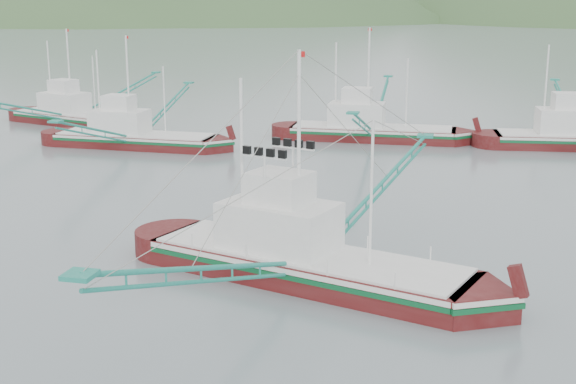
% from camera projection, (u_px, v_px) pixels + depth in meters
% --- Properties ---
extents(ground, '(1200.00, 1200.00, 0.00)m').
position_uv_depth(ground, '(259.00, 287.00, 38.06)').
color(ground, slate).
rests_on(ground, ground).
extents(main_boat, '(16.83, 28.71, 11.94)m').
position_uv_depth(main_boat, '(305.00, 234.00, 38.45)').
color(main_boat, '#450B0C').
rests_on(main_boat, ground).
extents(bg_boat_left, '(14.66, 26.44, 10.70)m').
position_uv_depth(bg_boat_left, '(133.00, 131.00, 71.86)').
color(bg_boat_left, '#450B0C').
rests_on(bg_boat_left, ground).
extents(bg_boat_far, '(15.42, 27.83, 11.26)m').
position_uv_depth(bg_boat_far, '(370.00, 124.00, 75.22)').
color(bg_boat_far, '#450B0C').
rests_on(bg_boat_far, ground).
extents(bg_boat_extra, '(15.08, 25.74, 10.70)m').
position_uv_depth(bg_boat_extra, '(74.00, 105.00, 83.72)').
color(bg_boat_extra, '#450B0C').
rests_on(bg_boat_extra, ground).
extents(headland_left, '(448.00, 308.00, 210.00)m').
position_uv_depth(headland_left, '(111.00, 18.00, 418.31)').
color(headland_left, '#37592E').
rests_on(headland_left, ground).
extents(ridge_distant, '(960.00, 400.00, 240.00)m').
position_uv_depth(ridge_distant, '(515.00, 11.00, 559.32)').
color(ridge_distant, slate).
rests_on(ridge_distant, ground).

